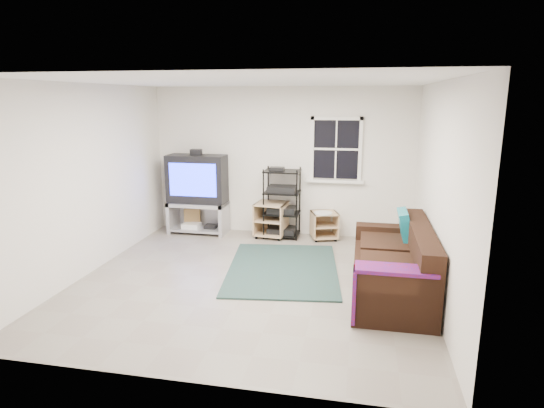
% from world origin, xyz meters
% --- Properties ---
extents(room, '(4.60, 4.62, 4.60)m').
position_xyz_m(room, '(0.95, 2.27, 1.48)').
color(room, slate).
rests_on(room, ground).
extents(tv_unit, '(1.04, 0.52, 1.53)m').
position_xyz_m(tv_unit, '(-1.48, 2.02, 0.84)').
color(tv_unit, '#A2A2AA').
rests_on(tv_unit, ground).
extents(av_rack, '(0.61, 0.45, 1.23)m').
position_xyz_m(av_rack, '(0.05, 2.06, 0.53)').
color(av_rack, black).
rests_on(av_rack, ground).
extents(side_table_left, '(0.57, 0.57, 0.61)m').
position_xyz_m(side_table_left, '(-0.13, 2.06, 0.33)').
color(side_table_left, tan).
rests_on(side_table_left, ground).
extents(side_table_right, '(0.54, 0.54, 0.50)m').
position_xyz_m(side_table_right, '(0.79, 2.08, 0.28)').
color(side_table_right, tan).
rests_on(side_table_right, ground).
extents(sofa, '(0.92, 2.07, 0.95)m').
position_xyz_m(sofa, '(1.86, -0.04, 0.33)').
color(sofa, black).
rests_on(sofa, ground).
extents(shag_rug, '(1.79, 2.29, 0.02)m').
position_xyz_m(shag_rug, '(0.35, 0.48, 0.01)').
color(shag_rug, '#2E2214').
rests_on(shag_rug, ground).
extents(paper_bag, '(0.33, 0.26, 0.42)m').
position_xyz_m(paper_bag, '(-1.65, 2.15, 0.21)').
color(paper_bag, '#997344').
rests_on(paper_bag, ground).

